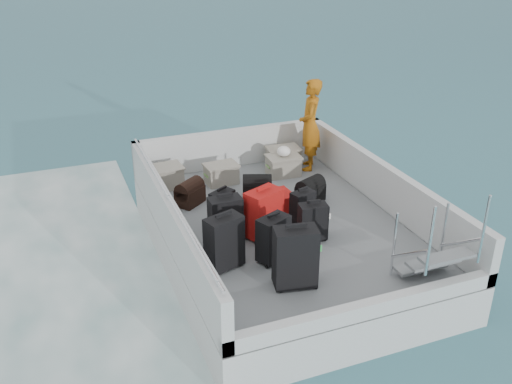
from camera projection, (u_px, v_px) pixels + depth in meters
ground at (282, 258)px, 8.91m from camera, size 160.00×160.00×0.00m
ferry_hull at (283, 241)px, 8.78m from camera, size 3.60×5.00×0.60m
deck at (283, 223)px, 8.65m from camera, size 3.30×4.70×0.02m
deck_fittings at (314, 206)px, 8.33m from camera, size 3.60×5.00×0.90m
suitcase_0 at (224, 243)px, 7.37m from camera, size 0.54×0.41×0.74m
suitcase_1 at (226, 220)px, 8.00m from camera, size 0.46×0.26×0.68m
suitcase_2 at (222, 208)px, 8.51m from camera, size 0.42×0.37×0.53m
suitcase_3 at (295, 258)px, 6.98m from camera, size 0.58×0.41×0.80m
suitcase_4 at (273, 239)px, 7.56m from camera, size 0.50×0.41×0.64m
suitcase_5 at (264, 214)px, 8.14m from camera, size 0.60×0.50×0.72m
suitcase_6 at (313, 222)px, 8.08m from camera, size 0.43×0.29×0.55m
suitcase_7 at (303, 207)px, 8.55m from camera, size 0.40×0.30×0.51m
suitcase_8 at (271, 202)px, 8.96m from camera, size 0.72×0.50×0.27m
duffel_0 at (190, 195)px, 9.16m from camera, size 0.54×0.51×0.32m
duffel_1 at (257, 189)px, 9.35m from camera, size 0.55×0.45×0.32m
duffel_2 at (310, 192)px, 9.24m from camera, size 0.54×0.46×0.32m
crate_0 at (164, 178)px, 9.72m from camera, size 0.62×0.45×0.36m
crate_1 at (221, 175)px, 9.90m from camera, size 0.56×0.40×0.32m
crate_2 at (283, 166)px, 10.21m from camera, size 0.58×0.41×0.34m
crate_3 at (283, 158)px, 10.57m from camera, size 0.60×0.43×0.34m
yellow_bag at (279, 158)px, 10.74m from camera, size 0.28×0.26×0.22m
white_bag at (284, 153)px, 10.10m from camera, size 0.24×0.24×0.18m
passenger at (310, 125)px, 10.23m from camera, size 0.63×0.73×1.67m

